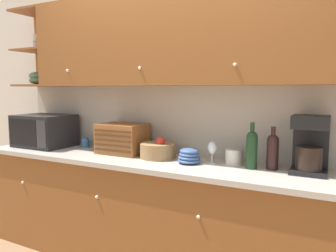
# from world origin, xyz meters

# --- Properties ---
(ground_plane) EXTENTS (24.00, 24.00, 0.00)m
(ground_plane) POSITION_xyz_m (0.00, 0.00, 0.00)
(ground_plane) COLOR #896647
(wall_back) EXTENTS (5.93, 0.06, 2.60)m
(wall_back) POSITION_xyz_m (0.00, 0.03, 1.30)
(wall_back) COLOR silver
(wall_back) RESTS_ON ground_plane
(counter_unit) EXTENTS (3.55, 0.62, 0.92)m
(counter_unit) POSITION_xyz_m (0.00, -0.30, 0.46)
(counter_unit) COLOR brown
(counter_unit) RESTS_ON ground_plane
(backsplash_panel) EXTENTS (3.53, 0.01, 0.60)m
(backsplash_panel) POSITION_xyz_m (0.00, -0.01, 1.23)
(backsplash_panel) COLOR #B7B2A8
(backsplash_panel) RESTS_ON counter_unit
(upper_cabinets) EXTENTS (3.53, 0.37, 0.77)m
(upper_cabinets) POSITION_xyz_m (0.17, -0.17, 1.91)
(upper_cabinets) COLOR brown
(upper_cabinets) RESTS_ON backsplash_panel
(microwave) EXTENTS (0.54, 0.42, 0.32)m
(microwave) POSITION_xyz_m (-1.37, -0.28, 1.08)
(microwave) COLOR black
(microwave) RESTS_ON counter_unit
(mug) EXTENTS (0.09, 0.08, 0.09)m
(mug) POSITION_xyz_m (-0.98, -0.12, 0.97)
(mug) COLOR #38669E
(mug) RESTS_ON counter_unit
(mug_blue_second) EXTENTS (0.09, 0.08, 0.09)m
(mug_blue_second) POSITION_xyz_m (-0.80, -0.09, 0.97)
(mug_blue_second) COLOR gold
(mug_blue_second) RESTS_ON counter_unit
(bread_box) EXTENTS (0.41, 0.30, 0.27)m
(bread_box) POSITION_xyz_m (-0.46, -0.21, 1.06)
(bread_box) COLOR brown
(bread_box) RESTS_ON counter_unit
(fruit_basket) EXTENTS (0.30, 0.30, 0.19)m
(fruit_basket) POSITION_xyz_m (-0.08, -0.23, 0.99)
(fruit_basket) COLOR #937047
(fruit_basket) RESTS_ON counter_unit
(bowl_stack_on_counter) EXTENTS (0.18, 0.18, 0.12)m
(bowl_stack_on_counter) POSITION_xyz_m (0.23, -0.30, 0.98)
(bowl_stack_on_counter) COLOR #3D5B93
(bowl_stack_on_counter) RESTS_ON counter_unit
(wine_glass) EXTENTS (0.07, 0.07, 0.17)m
(wine_glass) POSITION_xyz_m (0.39, -0.21, 1.04)
(wine_glass) COLOR silver
(wine_glass) RESTS_ON counter_unit
(storage_canister) EXTENTS (0.14, 0.14, 0.12)m
(storage_canister) POSITION_xyz_m (0.55, -0.16, 0.99)
(storage_canister) COLOR silver
(storage_canister) RESTS_ON counter_unit
(second_wine_bottle) EXTENTS (0.08, 0.08, 0.34)m
(second_wine_bottle) POSITION_xyz_m (0.70, -0.24, 1.08)
(second_wine_bottle) COLOR #19381E
(second_wine_bottle) RESTS_ON counter_unit
(wine_bottle) EXTENTS (0.08, 0.08, 0.31)m
(wine_bottle) POSITION_xyz_m (0.84, -0.19, 1.06)
(wine_bottle) COLOR black
(wine_bottle) RESTS_ON counter_unit
(coffee_maker) EXTENTS (0.23, 0.23, 0.40)m
(coffee_maker) POSITION_xyz_m (1.08, -0.18, 1.12)
(coffee_maker) COLOR black
(coffee_maker) RESTS_ON counter_unit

